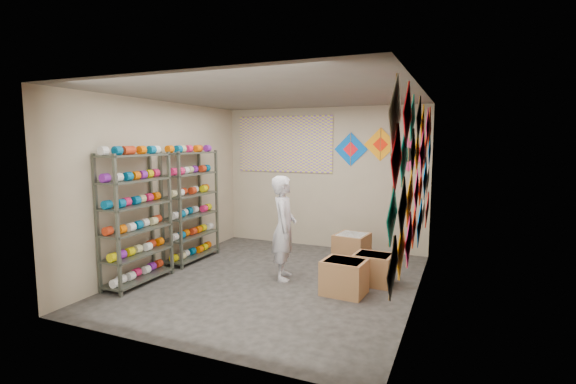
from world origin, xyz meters
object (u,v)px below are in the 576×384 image
at_px(shelf_rack_front, 136,219).
at_px(carton_b, 373,269).
at_px(shopkeeper, 284,228).
at_px(carton_c, 352,248).
at_px(carton_a, 344,277).
at_px(shelf_rack_back, 191,206).

xyz_separation_m(shelf_rack_front, carton_b, (3.15, 1.31, -0.73)).
relative_size(shopkeeper, carton_b, 2.91).
distance_m(shopkeeper, carton_c, 1.51).
distance_m(shelf_rack_front, carton_b, 3.49).
xyz_separation_m(shelf_rack_front, carton_a, (2.88, 0.74, -0.72)).
bearing_deg(shelf_rack_back, carton_c, 19.57).
bearing_deg(carton_b, carton_c, 125.13).
bearing_deg(shelf_rack_front, shopkeeper, 28.63).
height_order(shelf_rack_back, carton_c, shelf_rack_back).
bearing_deg(carton_a, carton_c, 105.05).
xyz_separation_m(carton_a, carton_b, (0.28, 0.57, -0.02)).
height_order(shelf_rack_front, carton_b, shelf_rack_front).
distance_m(shelf_rack_back, carton_b, 3.24).
bearing_deg(shopkeeper, carton_b, -96.71).
distance_m(shelf_rack_back, carton_a, 3.02).
height_order(shelf_rack_front, shopkeeper, shelf_rack_front).
distance_m(shelf_rack_front, shelf_rack_back, 1.30).
bearing_deg(shopkeeper, shelf_rack_back, 62.07).
xyz_separation_m(carton_a, carton_c, (-0.28, 1.48, 0.01)).
height_order(carton_b, carton_c, carton_c).
bearing_deg(carton_b, shelf_rack_front, -153.45).
distance_m(shelf_rack_back, shopkeeper, 1.90).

